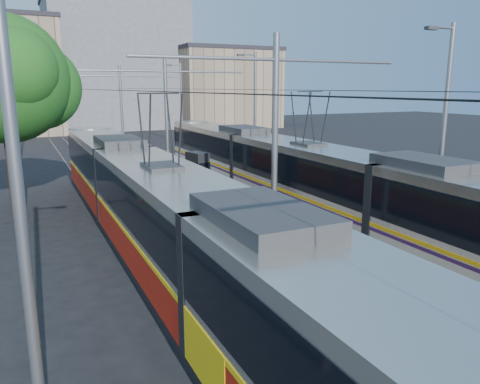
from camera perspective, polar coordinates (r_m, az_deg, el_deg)
platform at (r=23.91m, az=-6.57°, el=-0.78°), size 4.00×50.00×0.30m
tactile_strip_left at (r=23.46m, az=-9.93°, el=-0.76°), size 0.70×50.00×0.01m
tactile_strip_right at (r=24.36m, az=-3.36°, el=-0.09°), size 0.70×50.00×0.01m
rails at (r=23.94m, az=-6.57°, el=-1.10°), size 8.71×70.00×0.03m
tram_left at (r=14.64m, az=-9.29°, el=-3.23°), size 2.43×32.03×5.50m
tram_right at (r=20.22m, az=8.21°, el=1.64°), size 2.43×31.39×5.50m
catenary at (r=20.62m, az=-4.28°, el=9.43°), size 9.20×70.00×7.00m
street_lamps at (r=27.12m, az=-9.57°, el=9.33°), size 15.18×38.22×8.00m
shelter at (r=21.82m, az=-5.18°, el=1.81°), size 0.93×1.24×2.45m
tree at (r=22.92m, az=-25.96°, el=12.01°), size 6.02×5.56×8.74m
building_centre at (r=70.41m, az=-14.85°, el=14.78°), size 18.36×14.28×17.53m
building_right at (r=68.75m, az=-1.90°, el=12.57°), size 14.28×10.20×11.13m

